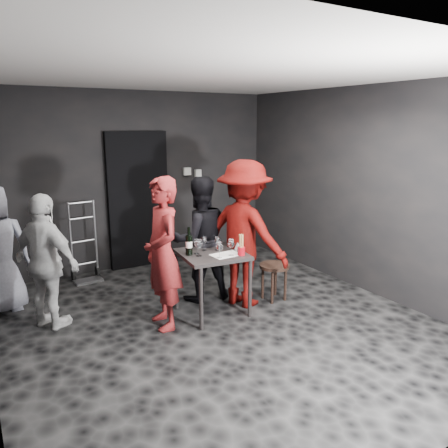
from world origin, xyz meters
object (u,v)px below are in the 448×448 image
man_maroon (245,220)px  breadstick_cup (241,245)px  woman_black (200,236)px  server_red (162,245)px  wine_bottle (189,244)px  bystander_cream (47,262)px  stool (274,271)px  tasting_table (212,261)px  hand_truck (86,266)px

man_maroon → breadstick_cup: bearing=119.5°
woman_black → server_red: bearing=40.9°
server_red → wine_bottle: bearing=105.2°
woman_black → man_maroon: man_maroon is taller
man_maroon → server_red: bearing=71.5°
bystander_cream → man_maroon: bearing=-136.8°
woman_black → wine_bottle: 0.54m
stool → man_maroon: size_ratio=0.22×
tasting_table → breadstick_cup: breadstick_cup is taller
tasting_table → woman_black: woman_black is taller
server_red → bystander_cream: bearing=-115.1°
woman_black → bystander_cream: (-1.80, 0.13, -0.08)m
woman_black → wine_bottle: (-0.35, -0.41, 0.04)m
wine_bottle → breadstick_cup: 0.59m
server_red → breadstick_cup: (0.86, -0.25, -0.07)m
woman_black → breadstick_cup: (0.15, -0.72, 0.03)m
wine_bottle → bystander_cream: bearing=159.4°
hand_truck → wine_bottle: size_ratio=3.56×
woman_black → bystander_cream: 1.80m
breadstick_cup → woman_black: bearing=102.0°
hand_truck → man_maroon: 2.54m
hand_truck → woman_black: size_ratio=0.69×
woman_black → bystander_cream: size_ratio=1.11×
wine_bottle → tasting_table: bearing=-12.6°
tasting_table → man_maroon: size_ratio=0.35×
hand_truck → bystander_cream: (-0.70, -1.30, 0.54)m
hand_truck → stool: size_ratio=2.45×
woman_black → stool: bearing=153.5°
bystander_cream → wine_bottle: (1.45, -0.54, 0.12)m
woman_black → man_maroon: bearing=140.5°
server_red → wine_bottle: size_ratio=5.79×
stool → wine_bottle: 1.25m
woman_black → man_maroon: size_ratio=0.78×
stool → wine_bottle: bearing=174.6°
server_red → woman_black: bearing=128.3°
tasting_table → woman_black: bearing=80.0°
man_maroon → wine_bottle: size_ratio=6.66×
wine_bottle → breadstick_cup: size_ratio=1.22×
tasting_table → man_maroon: (0.48, 0.05, 0.43)m
man_maroon → bystander_cream: size_ratio=1.43×
tasting_table → stool: (0.88, -0.05, -0.27)m
bystander_cream → woman_black: bearing=-127.0°
bystander_cream → breadstick_cup: size_ratio=5.67×
tasting_table → breadstick_cup: (0.24, -0.25, 0.22)m
wine_bottle → breadstick_cup: bearing=-32.0°
hand_truck → woman_black: 1.91m
server_red → woman_black: server_red is taller
hand_truck → tasting_table: (1.02, -1.90, 0.44)m
tasting_table → bystander_cream: (-1.71, 0.60, 0.10)m
wine_bottle → man_maroon: bearing=-0.6°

